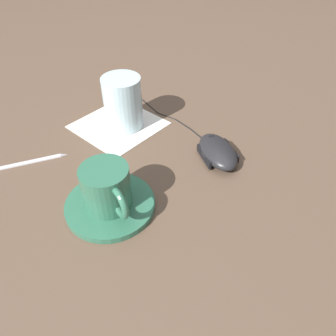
% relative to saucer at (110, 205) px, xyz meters
% --- Properties ---
extents(ground_plane, '(3.00, 3.00, 0.00)m').
position_rel_saucer_xyz_m(ground_plane, '(-0.12, -0.06, -0.01)').
color(ground_plane, brown).
extents(saucer, '(0.14, 0.14, 0.01)m').
position_rel_saucer_xyz_m(saucer, '(0.00, 0.00, 0.00)').
color(saucer, '#2D664C').
rests_on(saucer, ground).
extents(coffee_cup, '(0.07, 0.10, 0.07)m').
position_rel_saucer_xyz_m(coffee_cup, '(0.00, 0.00, 0.04)').
color(coffee_cup, '#2D664C').
rests_on(coffee_cup, saucer).
extents(computer_mouse, '(0.11, 0.12, 0.03)m').
position_rel_saucer_xyz_m(computer_mouse, '(-0.21, 0.08, 0.01)').
color(computer_mouse, black).
rests_on(computer_mouse, ground).
extents(mouse_cable, '(0.06, 0.23, 0.00)m').
position_rel_saucer_xyz_m(mouse_cable, '(-0.27, -0.09, -0.00)').
color(mouse_cable, black).
rests_on(mouse_cable, ground).
extents(napkin_under_glass, '(0.17, 0.17, 0.00)m').
position_rel_saucer_xyz_m(napkin_under_glass, '(-0.18, -0.15, -0.00)').
color(napkin_under_glass, silver).
rests_on(napkin_under_glass, ground).
extents(drinking_glass, '(0.08, 0.08, 0.11)m').
position_rel_saucer_xyz_m(drinking_glass, '(-0.19, -0.14, 0.05)').
color(drinking_glass, silver).
rests_on(drinking_glass, napkin_under_glass).
extents(pen, '(0.13, 0.09, 0.01)m').
position_rel_saucer_xyz_m(pen, '(0.02, -0.20, -0.00)').
color(pen, silver).
rests_on(pen, ground).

